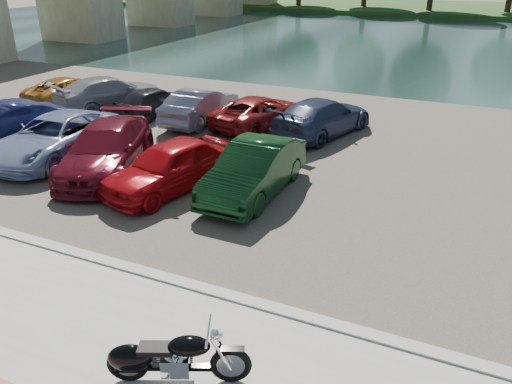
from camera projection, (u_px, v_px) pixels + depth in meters
ground at (149, 356)px, 8.74m from camera, size 200.00×200.00×0.00m
kerb at (205, 290)px, 10.36m from camera, size 60.00×0.30×0.14m
parking_lot at (330, 154)px, 17.83m from camera, size 60.00×18.00×0.04m
river at (429, 43)px, 41.82m from camera, size 120.00×40.00×0.00m
far_bank at (458, 9)px, 68.16m from camera, size 120.00×24.00×0.60m
motorcycle at (165, 358)px, 7.91m from camera, size 2.20×1.16×1.05m
car_1 at (2, 126)px, 18.19m from camera, size 2.79×4.92×1.53m
car_2 at (55, 137)px, 17.17m from camera, size 2.83×5.43×1.46m
car_3 at (106, 149)px, 16.02m from camera, size 3.91×5.68×1.53m
car_4 at (170, 166)px, 14.73m from camera, size 2.79×4.65×1.48m
car_5 at (254, 169)px, 14.47m from camera, size 1.65×4.59×1.50m
car_6 at (69, 90)px, 24.05m from camera, size 2.41×4.55×1.22m
car_7 at (109, 93)px, 22.82m from camera, size 3.77×5.58×1.50m
car_8 at (154, 101)px, 21.92m from camera, size 2.27×4.03×1.30m
car_9 at (200, 106)px, 20.95m from camera, size 1.58×4.35×1.43m
car_10 at (259, 112)px, 20.43m from camera, size 3.09×4.94×1.27m
car_11 at (322, 117)px, 19.47m from camera, size 3.36×5.31×1.43m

